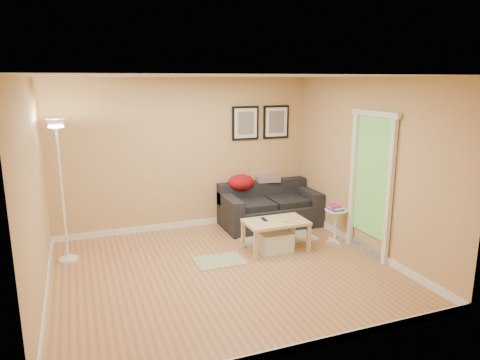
{
  "coord_description": "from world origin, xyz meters",
  "views": [
    {
      "loc": [
        -1.78,
        -5.27,
        2.56
      ],
      "look_at": [
        0.55,
        0.85,
        1.05
      ],
      "focal_mm": 32.78,
      "sensor_mm": 36.0,
      "label": 1
    }
  ],
  "objects_px": {
    "sofa": "(270,205)",
    "storage_bin": "(275,242)",
    "floor_lamp": "(62,196)",
    "side_table": "(335,226)",
    "book_stack": "(335,207)",
    "coffee_table": "(276,235)"
  },
  "relations": [
    {
      "from": "coffee_table",
      "to": "book_stack",
      "type": "height_order",
      "value": "book_stack"
    },
    {
      "from": "side_table",
      "to": "book_stack",
      "type": "distance_m",
      "value": 0.31
    },
    {
      "from": "sofa",
      "to": "floor_lamp",
      "type": "height_order",
      "value": "floor_lamp"
    },
    {
      "from": "sofa",
      "to": "side_table",
      "type": "xyz_separation_m",
      "value": [
        0.64,
        -1.11,
        -0.1
      ]
    },
    {
      "from": "storage_bin",
      "to": "book_stack",
      "type": "height_order",
      "value": "book_stack"
    },
    {
      "from": "storage_bin",
      "to": "book_stack",
      "type": "bearing_deg",
      "value": 1.13
    },
    {
      "from": "floor_lamp",
      "to": "book_stack",
      "type": "bearing_deg",
      "value": -10.38
    },
    {
      "from": "side_table",
      "to": "floor_lamp",
      "type": "bearing_deg",
      "value": 169.68
    },
    {
      "from": "storage_bin",
      "to": "floor_lamp",
      "type": "distance_m",
      "value": 3.15
    },
    {
      "from": "book_stack",
      "to": "storage_bin",
      "type": "bearing_deg",
      "value": -169.7
    },
    {
      "from": "floor_lamp",
      "to": "sofa",
      "type": "bearing_deg",
      "value": 6.36
    },
    {
      "from": "book_stack",
      "to": "floor_lamp",
      "type": "distance_m",
      "value": 4.09
    },
    {
      "from": "storage_bin",
      "to": "coffee_table",
      "type": "bearing_deg",
      "value": 60.23
    },
    {
      "from": "sofa",
      "to": "storage_bin",
      "type": "distance_m",
      "value": 1.23
    },
    {
      "from": "storage_bin",
      "to": "book_stack",
      "type": "distance_m",
      "value": 1.13
    },
    {
      "from": "side_table",
      "to": "book_stack",
      "type": "height_order",
      "value": "book_stack"
    },
    {
      "from": "floor_lamp",
      "to": "storage_bin",
      "type": "bearing_deg",
      "value": -14.31
    },
    {
      "from": "sofa",
      "to": "floor_lamp",
      "type": "relative_size",
      "value": 0.83
    },
    {
      "from": "coffee_table",
      "to": "side_table",
      "type": "height_order",
      "value": "side_table"
    },
    {
      "from": "side_table",
      "to": "floor_lamp",
      "type": "distance_m",
      "value": 4.15
    },
    {
      "from": "coffee_table",
      "to": "sofa",
      "type": "bearing_deg",
      "value": 91.42
    },
    {
      "from": "side_table",
      "to": "floor_lamp",
      "type": "xyz_separation_m",
      "value": [
        -4.02,
        0.73,
        0.7
      ]
    }
  ]
}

